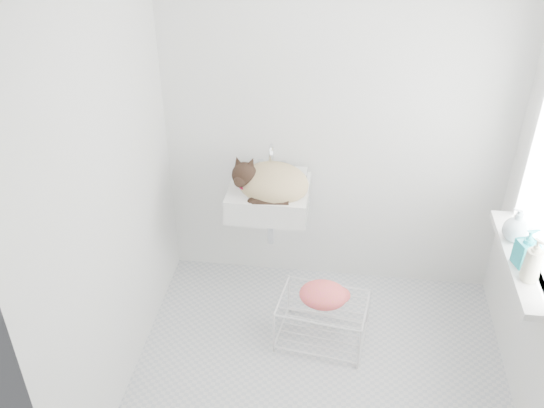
# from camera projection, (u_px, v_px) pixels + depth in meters

# --- Properties ---
(floor) EXTENTS (2.20, 2.00, 0.02)m
(floor) POSITION_uv_depth(u_px,v_px,m) (319.00, 379.00, 3.53)
(floor) COLOR silver
(floor) RESTS_ON ground
(back_wall) EXTENTS (2.20, 0.02, 2.50)m
(back_wall) POSITION_uv_depth(u_px,v_px,m) (337.00, 113.00, 3.68)
(back_wall) COLOR white
(back_wall) RESTS_ON ground
(left_wall) EXTENTS (0.02, 2.00, 2.50)m
(left_wall) POSITION_uv_depth(u_px,v_px,m) (107.00, 185.00, 2.97)
(left_wall) COLOR white
(left_wall) RESTS_ON ground
(windowsill) EXTENTS (0.16, 0.88, 0.04)m
(windowsill) POSITION_uv_depth(u_px,v_px,m) (521.00, 260.00, 3.14)
(windowsill) COLOR white
(windowsill) RESTS_ON right_wall
(sink) EXTENTS (0.50, 0.43, 0.20)m
(sink) POSITION_uv_depth(u_px,v_px,m) (269.00, 187.00, 3.72)
(sink) COLOR white
(sink) RESTS_ON back_wall
(faucet) EXTENTS (0.18, 0.13, 0.18)m
(faucet) POSITION_uv_depth(u_px,v_px,m) (272.00, 153.00, 3.80)
(faucet) COLOR silver
(faucet) RESTS_ON sink
(cat) EXTENTS (0.49, 0.43, 0.29)m
(cat) POSITION_uv_depth(u_px,v_px,m) (270.00, 183.00, 3.69)
(cat) COLOR tan
(cat) RESTS_ON sink
(wire_rack) EXTENTS (0.57, 0.44, 0.31)m
(wire_rack) POSITION_uv_depth(u_px,v_px,m) (322.00, 321.00, 3.72)
(wire_rack) COLOR silver
(wire_rack) RESTS_ON floor
(towel) EXTENTS (0.30, 0.22, 0.12)m
(towel) POSITION_uv_depth(u_px,v_px,m) (323.00, 299.00, 3.61)
(towel) COLOR #CA7C09
(towel) RESTS_ON wire_rack
(bottle_a) EXTENTS (0.11, 0.11, 0.21)m
(bottle_a) POSITION_uv_depth(u_px,v_px,m) (528.00, 279.00, 2.98)
(bottle_a) COLOR beige
(bottle_a) RESTS_ON windowsill
(bottle_b) EXTENTS (0.12, 0.12, 0.21)m
(bottle_b) POSITION_uv_depth(u_px,v_px,m) (522.00, 264.00, 3.08)
(bottle_b) COLOR teal
(bottle_b) RESTS_ON windowsill
(bottle_c) EXTENTS (0.20, 0.20, 0.18)m
(bottle_c) POSITION_uv_depth(u_px,v_px,m) (513.00, 239.00, 3.26)
(bottle_c) COLOR silver
(bottle_c) RESTS_ON windowsill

